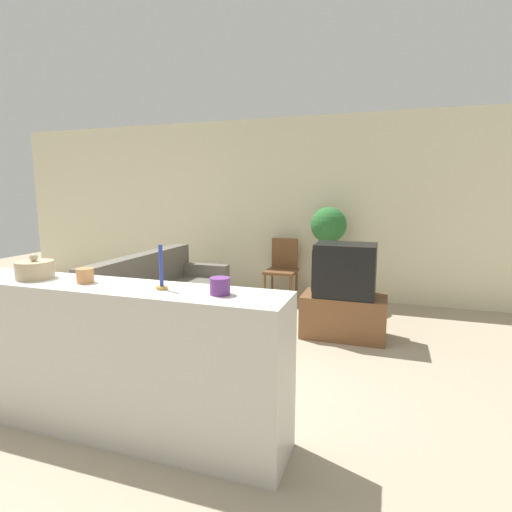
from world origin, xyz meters
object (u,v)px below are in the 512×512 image
(potted_plant, at_px, (329,226))
(decorative_bowl, at_px, (35,270))
(television, at_px, (345,270))
(couch, at_px, (161,301))
(wooden_chair, at_px, (283,266))

(potted_plant, height_order, decorative_bowl, potted_plant)
(television, xyz_separation_m, potted_plant, (-0.37, 1.23, 0.37))
(couch, distance_m, wooden_chair, 1.91)
(decorative_bowl, bearing_deg, couch, 98.00)
(television, xyz_separation_m, decorative_bowl, (-1.87, -2.30, 0.31))
(couch, bearing_deg, wooden_chair, 53.48)
(decorative_bowl, bearing_deg, potted_plant, 66.92)
(television, height_order, wooden_chair, television)
(potted_plant, bearing_deg, decorative_bowl, -113.08)
(couch, bearing_deg, potted_plant, 40.05)
(couch, height_order, decorative_bowl, decorative_bowl)
(couch, relative_size, decorative_bowl, 8.43)
(television, bearing_deg, wooden_chair, 129.43)
(couch, distance_m, potted_plant, 2.48)
(television, xyz_separation_m, wooden_chair, (-1.03, 1.25, -0.25))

